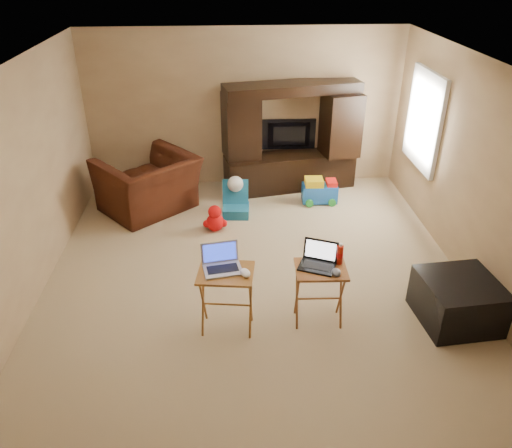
{
  "coord_description": "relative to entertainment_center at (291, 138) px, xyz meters",
  "views": [
    {
      "loc": [
        -0.31,
        -5.06,
        3.53
      ],
      "look_at": [
        0.0,
        -0.2,
        0.8
      ],
      "focal_mm": 35.0,
      "sensor_mm": 36.0,
      "label": 1
    }
  ],
  "objects": [
    {
      "name": "ottoman",
      "position": [
        1.37,
        -3.46,
        -0.62
      ],
      "size": [
        0.83,
        0.83,
        0.49
      ],
      "primitive_type": "cube",
      "rotation": [
        0.0,
        0.0,
        0.09
      ],
      "color": "black",
      "rests_on": "floor"
    },
    {
      "name": "tray_table_right",
      "position": [
        -0.11,
        -3.39,
        -0.52
      ],
      "size": [
        0.54,
        0.44,
        0.68
      ],
      "primitive_type": "cube",
      "rotation": [
        0.0,
        0.0,
        -0.04
      ],
      "color": "#925B23",
      "rests_on": "floor"
    },
    {
      "name": "wall_right",
      "position": [
        1.78,
        -2.46,
        0.39
      ],
      "size": [
        0.0,
        5.5,
        5.5
      ],
      "primitive_type": "plane",
      "rotation": [
        1.57,
        0.0,
        -1.57
      ],
      "color": "tan",
      "rests_on": "ground"
    },
    {
      "name": "window_pane",
      "position": [
        1.76,
        -0.91,
        0.54
      ],
      "size": [
        0.0,
        1.2,
        1.2
      ],
      "primitive_type": "plane",
      "rotation": [
        1.57,
        0.0,
        -1.57
      ],
      "color": "white",
      "rests_on": "ground"
    },
    {
      "name": "mouse_right",
      "position": [
        0.02,
        -3.51,
        -0.16
      ],
      "size": [
        0.1,
        0.14,
        0.06
      ],
      "primitive_type": "ellipsoid",
      "rotation": [
        0.0,
        0.0,
        -0.08
      ],
      "color": "#47474C",
      "rests_on": "tray_table_right"
    },
    {
      "name": "child_rocker",
      "position": [
        -0.91,
        -0.93,
        -0.61
      ],
      "size": [
        0.41,
        0.46,
        0.51
      ],
      "primitive_type": null,
      "rotation": [
        0.0,
        0.0,
        -0.08
      ],
      "color": "#1A6790",
      "rests_on": "floor"
    },
    {
      "name": "window_frame",
      "position": [
        1.74,
        -0.91,
        0.54
      ],
      "size": [
        0.06,
        1.14,
        1.34
      ],
      "primitive_type": "cube",
      "color": "white",
      "rests_on": "ground"
    },
    {
      "name": "laptop_right",
      "position": [
        -0.15,
        -3.37,
        -0.07
      ],
      "size": [
        0.44,
        0.41,
        0.24
      ],
      "primitive_type": "cube",
      "rotation": [
        0.0,
        0.0,
        -0.41
      ],
      "color": "black",
      "rests_on": "tray_table_right"
    },
    {
      "name": "water_bottle",
      "position": [
        0.09,
        -3.31,
        -0.08
      ],
      "size": [
        0.07,
        0.07,
        0.21
      ],
      "primitive_type": "cylinder",
      "color": "red",
      "rests_on": "tray_table_right"
    },
    {
      "name": "laptop_left",
      "position": [
        -1.1,
        -3.42,
        -0.03
      ],
      "size": [
        0.42,
        0.36,
        0.24
      ],
      "primitive_type": "cube",
      "rotation": [
        0.0,
        0.0,
        0.17
      ],
      "color": "#ABABAF",
      "rests_on": "tray_table_left"
    },
    {
      "name": "entertainment_center",
      "position": [
        0.0,
        0.0,
        0.0
      ],
      "size": [
        2.17,
        0.92,
        1.72
      ],
      "primitive_type": "cube",
      "rotation": [
        0.0,
        0.0,
        0.19
      ],
      "color": "black",
      "rests_on": "floor"
    },
    {
      "name": "wall_back",
      "position": [
        -0.72,
        0.29,
        0.39
      ],
      "size": [
        5.0,
        0.0,
        5.0
      ],
      "primitive_type": "plane",
      "rotation": [
        1.57,
        0.0,
        0.0
      ],
      "color": "tan",
      "rests_on": "ground"
    },
    {
      "name": "tray_table_left",
      "position": [
        -1.07,
        -3.45,
        -0.5
      ],
      "size": [
        0.6,
        0.51,
        0.71
      ],
      "primitive_type": "cube",
      "rotation": [
        0.0,
        0.0,
        -0.13
      ],
      "color": "#AA6B29",
      "rests_on": "floor"
    },
    {
      "name": "recliner",
      "position": [
        -2.2,
        -0.67,
        -0.44
      ],
      "size": [
        1.71,
        1.69,
        0.84
      ],
      "primitive_type": "imported",
      "rotation": [
        0.0,
        0.0,
        3.86
      ],
      "color": "#421C0E",
      "rests_on": "floor"
    },
    {
      "name": "plush_toy",
      "position": [
        -1.21,
        -1.37,
        -0.67
      ],
      "size": [
        0.35,
        0.29,
        0.39
      ],
      "primitive_type": null,
      "color": "red",
      "rests_on": "floor"
    },
    {
      "name": "floor",
      "position": [
        -0.72,
        -2.46,
        -0.86
      ],
      "size": [
        5.5,
        5.5,
        0.0
      ],
      "primitive_type": "plane",
      "color": "beige",
      "rests_on": "ground"
    },
    {
      "name": "mouse_left",
      "position": [
        -0.88,
        -3.52,
        -0.12
      ],
      "size": [
        0.13,
        0.17,
        0.06
      ],
      "primitive_type": "ellipsoid",
      "rotation": [
        0.0,
        0.0,
        0.29
      ],
      "color": "white",
      "rests_on": "tray_table_left"
    },
    {
      "name": "television",
      "position": [
        0.0,
        0.19,
        -0.04
      ],
      "size": [
        0.88,
        0.13,
        0.5
      ],
      "primitive_type": "imported",
      "rotation": [
        0.0,
        0.0,
        3.12
      ],
      "color": "black",
      "rests_on": "entertainment_center"
    },
    {
      "name": "push_toy",
      "position": [
        0.4,
        -0.58,
        -0.66
      ],
      "size": [
        0.56,
        0.41,
        0.41
      ],
      "primitive_type": null,
      "rotation": [
        0.0,
        0.0,
        -0.04
      ],
      "color": "blue",
      "rests_on": "floor"
    },
    {
      "name": "ceiling",
      "position": [
        -0.72,
        -2.46,
        1.64
      ],
      "size": [
        5.5,
        5.5,
        0.0
      ],
      "primitive_type": "plane",
      "rotation": [
        3.14,
        0.0,
        0.0
      ],
      "color": "silver",
      "rests_on": "ground"
    },
    {
      "name": "wall_front",
      "position": [
        -0.72,
        -5.21,
        0.39
      ],
      "size": [
        5.0,
        0.0,
        5.0
      ],
      "primitive_type": "plane",
      "rotation": [
        -1.57,
        0.0,
        0.0
      ],
      "color": "tan",
      "rests_on": "ground"
    },
    {
      "name": "wall_left",
      "position": [
        -3.22,
        -2.46,
        0.39
      ],
      "size": [
        0.0,
        5.5,
        5.5
      ],
      "primitive_type": "plane",
      "rotation": [
        1.57,
        0.0,
        1.57
      ],
      "color": "tan",
      "rests_on": "ground"
    }
  ]
}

